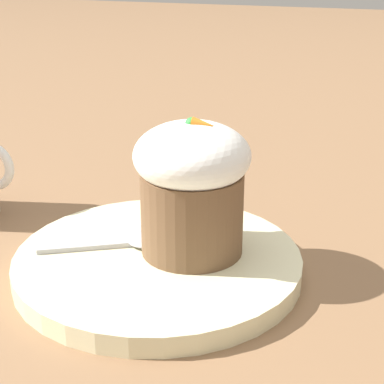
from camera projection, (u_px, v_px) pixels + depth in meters
The scene contains 4 objects.
ground_plane at pixel (158, 272), 0.50m from camera, with size 4.00×4.00×0.00m, color #846042.
dessert_plate at pixel (158, 263), 0.50m from camera, with size 0.22×0.22×0.02m.
carrot_cake at pixel (192, 185), 0.48m from camera, with size 0.09×0.09×0.11m.
spoon at pixel (137, 240), 0.51m from camera, with size 0.11×0.07×0.01m.
Camera 1 is at (0.16, -0.41, 0.24)m, focal length 60.00 mm.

